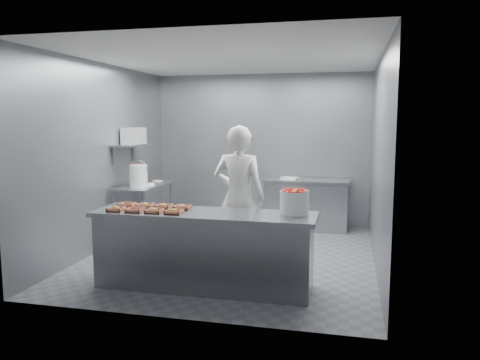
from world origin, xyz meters
name	(u,v)px	position (x,y,z in m)	size (l,w,h in m)	color
floor	(232,255)	(0.00, 0.00, 0.00)	(4.50, 4.50, 0.00)	#4C4C51
ceiling	(232,58)	(0.00, 0.00, 2.80)	(4.50, 4.50, 0.00)	white
wall_back	(261,150)	(0.00, 2.25, 1.40)	(4.00, 0.04, 2.80)	slate
wall_left	(104,157)	(-2.00, 0.00, 1.40)	(0.04, 4.50, 2.80)	slate
wall_right	(378,162)	(2.00, 0.00, 1.40)	(0.04, 4.50, 2.80)	slate
service_counter	(204,250)	(0.00, -1.35, 0.45)	(2.60, 0.70, 0.90)	slate
prep_table	(144,203)	(-1.65, 0.60, 0.59)	(0.60, 1.20, 0.90)	slate
back_counter	(306,204)	(0.90, 1.90, 0.45)	(1.50, 0.60, 0.90)	slate
wall_shelf	(132,145)	(-1.82, 0.60, 1.55)	(0.35, 0.90, 0.03)	slate
tray_0	(116,209)	(-1.03, -1.49, 0.92)	(0.19, 0.18, 0.06)	tan
tray_1	(135,210)	(-0.78, -1.49, 0.92)	(0.19, 0.18, 0.04)	tan
tray_2	(154,210)	(-0.55, -1.49, 0.92)	(0.19, 0.18, 0.06)	tan
tray_3	(174,211)	(-0.31, -1.49, 0.92)	(0.19, 0.18, 0.06)	tan
tray_4	(128,205)	(-1.02, -1.21, 0.92)	(0.19, 0.18, 0.04)	tan
tray_5	(145,205)	(-0.79, -1.21, 0.92)	(0.19, 0.18, 0.06)	tan
tray_6	(164,206)	(-0.55, -1.21, 0.92)	(0.19, 0.18, 0.06)	tan
tray_7	(183,207)	(-0.31, -1.21, 0.92)	(0.19, 0.18, 0.06)	tan
worker	(239,198)	(0.23, -0.54, 0.95)	(0.69, 0.45, 1.89)	silver
strawberry_tub	(294,201)	(1.03, -1.20, 1.05)	(0.33, 0.33, 0.27)	silver
glaze_bucket	(138,176)	(-1.60, 0.33, 1.09)	(0.30, 0.28, 0.43)	silver
bucket_lid	(146,185)	(-1.59, 0.56, 0.91)	(0.30, 0.30, 0.02)	silver
rag	(158,181)	(-1.59, 1.04, 0.91)	(0.14, 0.12, 0.02)	#CCB28C
appliance	(134,136)	(-1.82, 0.66, 1.70)	(0.31, 0.35, 0.26)	gray
paper_stack	(290,178)	(0.60, 1.90, 0.92)	(0.30, 0.22, 0.04)	silver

